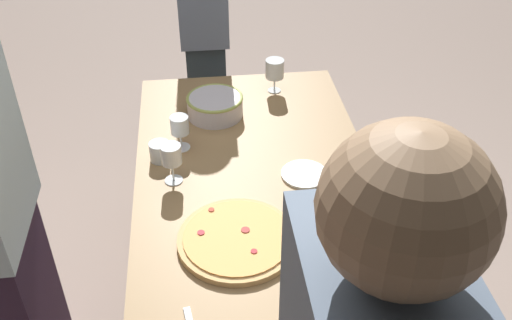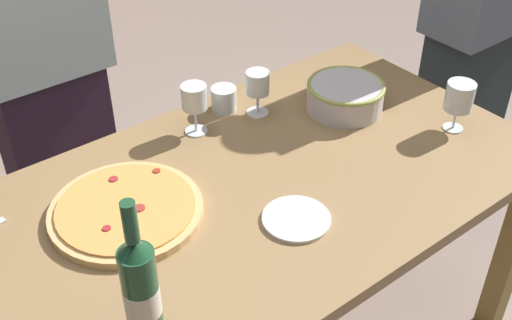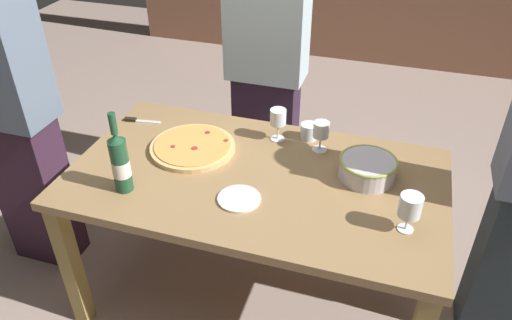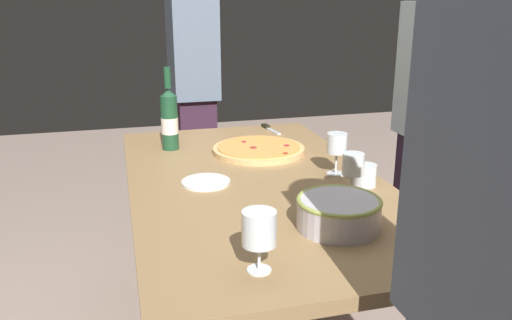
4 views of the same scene
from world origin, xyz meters
name	(u,v)px [view 4 (image 4 of 4)]	position (x,y,z in m)	size (l,w,h in m)	color
dining_table	(256,204)	(0.00, 0.00, 0.66)	(1.60, 0.90, 0.75)	#927149
pizza	(259,149)	(-0.34, 0.10, 0.76)	(0.39, 0.39, 0.03)	#E0B06E
serving_bowl	(339,212)	(0.45, 0.12, 0.80)	(0.24, 0.24, 0.09)	silver
wine_bottle	(169,119)	(-0.49, -0.25, 0.88)	(0.07, 0.07, 0.36)	#1C482C
wine_glass_near_pizza	(259,231)	(0.63, -0.16, 0.86)	(0.08, 0.08, 0.16)	white
wine_glass_by_bottle	(337,145)	(0.01, 0.31, 0.86)	(0.08, 0.08, 0.16)	white
wine_glass_far_left	(353,167)	(0.22, 0.27, 0.85)	(0.07, 0.07, 0.14)	white
cup_amber	(365,175)	(0.15, 0.36, 0.79)	(0.08, 0.08, 0.08)	white
side_plate	(206,182)	(-0.01, -0.18, 0.76)	(0.17, 0.17, 0.01)	white
pizza_knife	(269,128)	(-0.71, 0.25, 0.76)	(0.19, 0.05, 0.02)	silver
person_host	(194,89)	(-1.18, -0.05, 0.88)	(0.40, 0.24, 1.73)	#341D2F
person_guest_right	(440,137)	(-0.22, 0.90, 0.79)	(0.44, 0.24, 1.58)	#2E1D31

